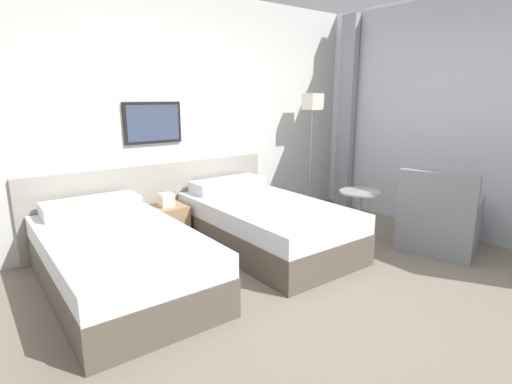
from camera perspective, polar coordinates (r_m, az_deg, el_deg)
name	(u,v)px	position (r m, az deg, el deg)	size (l,w,h in m)	color
ground_plane	(323,299)	(3.34, 9.60, -14.81)	(16.00, 16.00, 0.00)	slate
wall_headboard	(186,121)	(4.70, -9.92, 9.98)	(10.00, 0.10, 2.70)	silver
wall_window	(491,119)	(4.96, 30.52, 8.98)	(0.21, 4.66, 2.70)	white
bed_near_door	(119,259)	(3.55, -19.00, -9.02)	(1.08, 1.93, 0.63)	brown
bed_near_window	(265,224)	(4.23, 1.29, -4.59)	(1.08, 1.93, 0.63)	brown
nightstand	(168,224)	(4.46, -12.52, -4.42)	(0.39, 0.35, 0.56)	#9E7A51
floor_lamp	(312,118)	(5.41, 8.04, 10.47)	(0.24, 0.24, 1.61)	#9E9993
side_table	(359,207)	(4.48, 14.53, -2.06)	(0.44, 0.44, 0.58)	gray
armchair	(439,224)	(4.61, 24.68, -4.18)	(0.95, 0.92, 0.87)	gray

